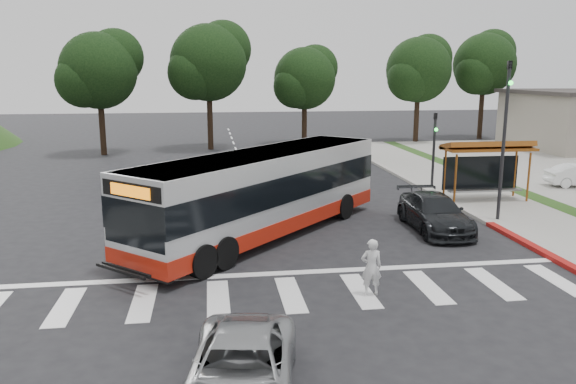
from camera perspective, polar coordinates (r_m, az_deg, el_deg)
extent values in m
plane|color=black|center=(20.52, -1.76, -5.10)|extent=(140.00, 140.00, 0.00)
cube|color=gray|center=(31.04, 17.13, 0.37)|extent=(4.00, 40.00, 0.12)
cube|color=#9E9991|center=(30.25, 13.70, 0.30)|extent=(0.30, 40.00, 0.15)
cube|color=maroon|center=(21.57, 23.49, -5.05)|extent=(0.32, 6.00, 0.15)
cube|color=silver|center=(15.84, 0.26, -10.35)|extent=(18.00, 2.60, 0.01)
cylinder|color=brown|center=(26.78, 16.64, 1.25)|extent=(0.10, 0.10, 2.30)
cylinder|color=brown|center=(28.47, 23.25, 1.39)|extent=(0.10, 0.10, 2.30)
cylinder|color=brown|center=(27.86, 15.63, 1.71)|extent=(0.10, 0.10, 2.30)
cylinder|color=brown|center=(29.48, 22.06, 1.82)|extent=(0.10, 0.10, 2.30)
cube|color=brown|center=(27.91, 19.66, 4.18)|extent=(4.20, 1.60, 0.12)
cube|color=brown|center=(27.93, 19.64, 4.50)|extent=(4.20, 1.32, 0.51)
cube|color=black|center=(28.62, 18.94, 1.87)|extent=(3.80, 0.06, 1.60)
cube|color=gray|center=(28.23, 19.38, 0.16)|extent=(3.60, 0.40, 0.08)
cylinder|color=black|center=(24.20, 21.05, 4.60)|extent=(0.14, 0.14, 6.50)
imported|color=black|center=(24.04, 21.55, 11.11)|extent=(0.16, 0.20, 1.00)
sphere|color=#19E533|center=(23.89, 21.70, 10.26)|extent=(0.18, 0.18, 0.18)
cylinder|color=black|center=(30.62, 14.58, 4.05)|extent=(0.14, 0.14, 4.00)
imported|color=black|center=(30.45, 14.73, 6.84)|extent=(0.16, 0.20, 1.00)
sphere|color=#19E533|center=(30.32, 14.83, 6.15)|extent=(0.18, 0.18, 0.18)
cylinder|color=black|center=(50.97, 12.92, 7.50)|extent=(0.44, 0.44, 4.40)
sphere|color=black|center=(50.84, 13.14, 11.99)|extent=(5.60, 5.60, 5.60)
sphere|color=black|center=(52.04, 14.03, 13.05)|extent=(4.20, 4.20, 4.20)
sphere|color=black|center=(49.84, 12.32, 11.23)|extent=(3.92, 3.92, 3.92)
cylinder|color=black|center=(55.62, 19.00, 7.63)|extent=(0.44, 0.44, 4.84)
sphere|color=black|center=(55.51, 19.32, 12.15)|extent=(5.60, 5.60, 5.60)
sphere|color=black|center=(56.80, 20.04, 13.20)|extent=(4.20, 4.20, 4.20)
sphere|color=black|center=(54.44, 18.67, 11.40)|extent=(3.92, 3.92, 3.92)
cylinder|color=black|center=(45.64, -7.93, 7.34)|extent=(0.44, 0.44, 4.84)
sphere|color=black|center=(45.50, -8.09, 12.87)|extent=(6.00, 6.00, 6.00)
sphere|color=black|center=(46.45, -6.61, 14.25)|extent=(4.50, 4.50, 4.50)
sphere|color=black|center=(44.76, -9.43, 11.86)|extent=(4.20, 4.20, 4.20)
cylinder|color=black|center=(48.36, 1.67, 7.18)|extent=(0.44, 0.44, 3.96)
sphere|color=black|center=(48.19, 1.70, 11.45)|extent=(5.20, 5.20, 5.20)
sphere|color=black|center=(49.14, 2.77, 12.51)|extent=(3.90, 3.90, 3.90)
sphere|color=black|center=(47.41, 0.72, 10.69)|extent=(3.64, 3.64, 3.64)
cylinder|color=black|center=(44.37, -18.36, 6.44)|extent=(0.44, 0.44, 4.40)
sphere|color=black|center=(44.21, -18.70, 11.60)|extent=(5.60, 5.60, 5.60)
sphere|color=black|center=(44.87, -17.15, 12.97)|extent=(4.20, 4.20, 4.20)
sphere|color=black|center=(43.71, -20.09, 10.59)|extent=(3.92, 3.92, 3.92)
imported|color=silver|center=(15.71, 8.46, -7.57)|extent=(0.60, 0.41, 1.61)
imported|color=black|center=(22.66, 14.64, -2.04)|extent=(2.05, 4.78, 1.37)
imported|color=#9A9D9F|center=(10.94, -4.82, -17.74)|extent=(2.69, 4.64, 1.22)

